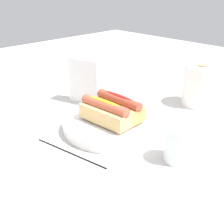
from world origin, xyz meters
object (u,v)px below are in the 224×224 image
object	(u,v)px
serving_bowl	(112,123)
chopstick_near	(70,152)
hotdog_front	(105,112)
water_glass	(179,145)
paper_towel_roll	(200,86)
hotdog_back	(119,106)
napkin_box	(86,81)

from	to	relation	value
serving_bowl	chopstick_near	size ratio (longest dim) A/B	1.25
hotdog_front	water_glass	world-z (taller)	hotdog_front
serving_bowl	hotdog_front	xyz separation A→B (m)	(0.00, -0.03, 0.04)
hotdog_front	paper_towel_roll	size ratio (longest dim) A/B	1.14
hotdog_back	chopstick_near	world-z (taller)	hotdog_back
napkin_box	chopstick_near	size ratio (longest dim) A/B	0.68
hotdog_front	napkin_box	size ratio (longest dim) A/B	1.02
chopstick_near	hotdog_front	bearing A→B (deg)	88.63
paper_towel_roll	hotdog_back	bearing A→B (deg)	-104.47
hotdog_back	paper_towel_roll	distance (m)	0.31
hotdog_front	water_glass	bearing A→B (deg)	6.92
hotdog_front	hotdog_back	size ratio (longest dim) A/B	1.02
hotdog_front	paper_towel_roll	bearing A→B (deg)	77.98
serving_bowl	water_glass	world-z (taller)	water_glass
serving_bowl	paper_towel_roll	distance (m)	0.34
paper_towel_roll	napkin_box	world-z (taller)	napkin_box
serving_bowl	hotdog_back	size ratio (longest dim) A/B	1.82
serving_bowl	water_glass	xyz separation A→B (m)	(0.22, -0.00, 0.02)
napkin_box	chopstick_near	xyz separation A→B (m)	(0.22, -0.24, -0.07)
serving_bowl	napkin_box	bearing A→B (deg)	158.94
hotdog_back	chopstick_near	distance (m)	0.20
paper_towel_roll	chopstick_near	distance (m)	0.49
napkin_box	serving_bowl	bearing A→B (deg)	-37.62
hotdog_back	napkin_box	distance (m)	0.20
water_glass	chopstick_near	bearing A→B (deg)	-140.88
hotdog_front	napkin_box	world-z (taller)	napkin_box
hotdog_back	serving_bowl	bearing A→B (deg)	-88.15
water_glass	chopstick_near	size ratio (longest dim) A/B	0.41
paper_towel_roll	serving_bowl	bearing A→B (deg)	-103.14
hotdog_front	napkin_box	xyz separation A→B (m)	(-0.20, 0.10, 0.02)
water_glass	paper_towel_roll	distance (m)	0.36
hotdog_back	paper_towel_roll	xyz separation A→B (m)	(0.08, 0.30, 0.01)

